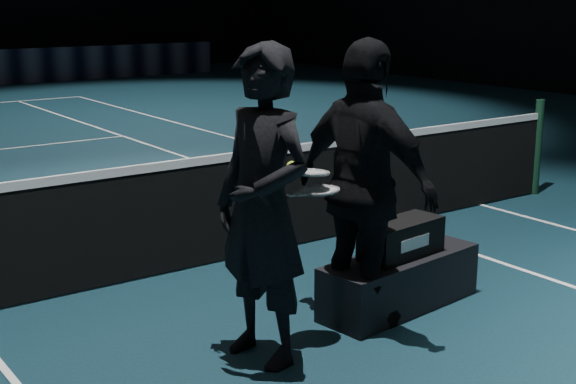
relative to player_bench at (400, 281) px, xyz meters
The scene contains 9 objects.
net_post_right 4.07m from the player_bench, 24.19° to the left, with size 0.10×0.10×1.10m, color black.
player_bench is the anchor object (origin of this frame).
racket_bag 0.33m from the player_bench, ahead, with size 0.67×0.28×0.27m, color black.
bag_signature 0.36m from the player_bench, 90.00° to the right, with size 0.31×0.00×0.09m, color white.
player_a 1.52m from the player_bench, behind, with size 0.73×0.48×1.99m, color black.
player_b 0.91m from the player_bench, 168.25° to the right, with size 1.17×0.49×1.99m, color black.
racket_lower 1.19m from the player_bench, behind, with size 0.68×0.22×0.03m, color black, non-canonical shape.
racket_upper 1.30m from the player_bench, behind, with size 0.68×0.22×0.03m, color black, non-canonical shape.
tennis_balls 1.47m from the player_bench, behind, with size 0.12×0.10×0.12m, color #C6E12F, non-canonical shape.
Camera 1 is at (-1.21, -5.73, 2.25)m, focal length 50.00 mm.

